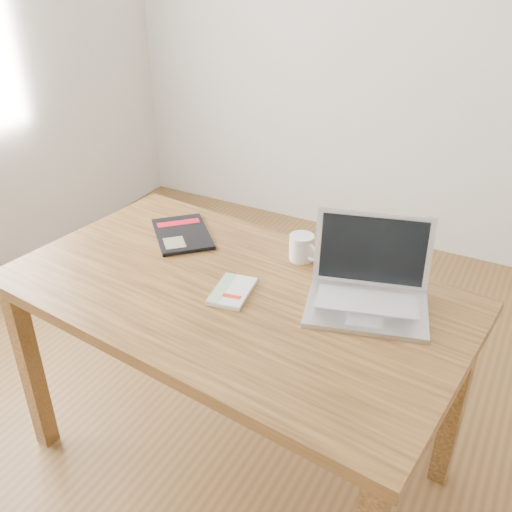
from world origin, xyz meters
The scene contains 6 objects.
room centered at (-0.07, 0.00, 1.36)m, with size 4.04×4.04×2.70m.
desk centered at (-0.18, 0.03, 0.66)m, with size 1.49×0.95×0.75m.
white_guidebook centered at (-0.17, 0.01, 0.76)m, with size 0.13×0.19×0.02m.
black_guidebook centered at (-0.52, 0.25, 0.76)m, with size 0.33×0.33×0.01m.
laptop centered at (0.21, 0.16, 0.80)m, with size 0.41×0.37×0.24m.
coffee_mug centered at (-0.07, 0.30, 0.80)m, with size 0.11×0.08×0.09m.
Camera 1 is at (0.59, -1.23, 1.71)m, focal length 40.00 mm.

